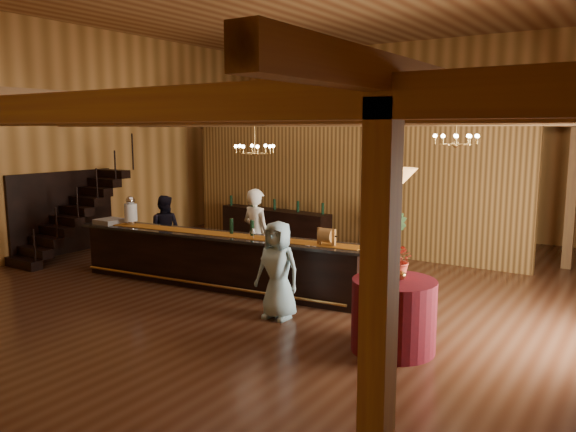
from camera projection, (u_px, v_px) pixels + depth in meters
The scene contains 25 objects.
floor at pixel (281, 284), 10.99m from camera, with size 14.00×14.00×0.00m, color #472A1A.
wall_back at pixel (415, 138), 16.35m from camera, with size 12.00×0.10×5.50m, color #BA813E.
wall_left at pixel (79, 140), 13.82m from camera, with size 0.10×14.00×5.50m, color #BA813E.
beam_grid at pixel (295, 117), 10.91m from camera, with size 11.90×13.90×0.39m.
support_posts at pixel (266, 206), 10.33m from camera, with size 9.20×10.20×3.20m.
partition_wall at pixel (343, 188), 13.91m from camera, with size 9.00×0.18×3.10m, color olive.
staircase at pixel (71, 215), 13.18m from camera, with size 1.00×2.80×2.00m.
backroom_boxes at pixel (382, 219), 15.61m from camera, with size 4.10×0.60×1.10m.
tasting_bar at pixel (216, 260), 10.73m from camera, with size 6.27×1.44×1.05m.
beverage_dispenser at pixel (131, 211), 11.62m from camera, with size 0.26×0.26×0.60m.
glass_rack_tray at pixel (110, 221), 11.80m from camera, with size 0.50×0.50×0.10m, color gray.
raffle_drum at pixel (327, 236), 9.54m from camera, with size 0.34×0.24×0.30m.
bar_bottle_0 at pixel (231, 226), 10.61m from camera, with size 0.07×0.07×0.30m, color black.
bar_bottle_1 at pixel (252, 228), 10.40m from camera, with size 0.07×0.07×0.30m, color black.
backbar_shelf at pixel (275, 227), 14.71m from camera, with size 3.29×0.51×0.93m, color black.
round_table at pixel (394, 315), 7.64m from camera, with size 1.15×1.15×0.99m, color #430D15.
chandelier_left at pixel (255, 149), 11.35m from camera, with size 0.80×0.80×0.75m.
chandelier_right at pixel (456, 139), 10.07m from camera, with size 0.80×0.80×0.53m.
pendant_lamp at pixel (398, 175), 7.35m from camera, with size 0.52×0.52×0.90m.
bartender at pixel (256, 234), 11.21m from camera, with size 0.67×0.44×1.84m, color white.
staff_second at pixel (164, 229), 12.62m from camera, with size 0.75×0.59×1.55m, color black.
guest at pixel (278, 270), 8.91m from camera, with size 0.77×0.50×1.58m, color #9CCBDB.
floor_plant at pixel (390, 238), 12.43m from camera, with size 0.69×0.56×1.26m, color #45773A.
table_flowers at pixel (400, 260), 7.65m from camera, with size 0.44×0.38×0.49m, color red.
table_vase at pixel (400, 270), 7.58m from camera, with size 0.13×0.13×0.26m, color #B68D48.
Camera 1 is at (5.96, -8.83, 3.00)m, focal length 35.00 mm.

